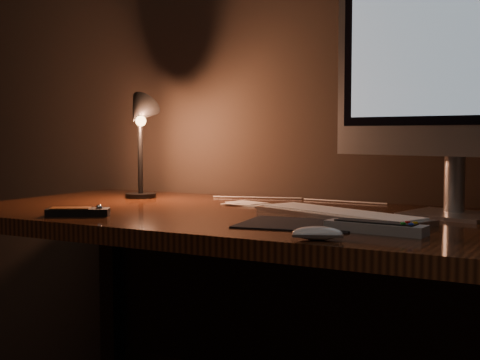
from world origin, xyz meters
The scene contains 10 objects.
desk centered at (0.00, 1.93, 0.62)m, with size 1.60×0.75×0.75m.
monitor centered at (0.43, 2.00, 1.13)m, with size 0.61×0.22×0.65m.
keyboard centered at (0.20, 1.86, 0.76)m, with size 0.45×0.13×0.02m, color silver.
mousepad centered at (0.17, 1.71, 0.75)m, with size 0.25×0.20×0.00m, color black.
mouse centered at (0.28, 1.54, 0.76)m, with size 0.09×0.05×0.02m, color white.
media_remote centered at (-0.36, 1.59, 0.76)m, with size 0.15×0.12×0.03m.
tv_remote centered at (0.35, 1.67, 0.76)m, with size 0.21×0.07×0.03m.
papers centered at (-0.12, 2.01, 0.75)m, with size 0.12×0.08×0.01m, color white.
desk_lamp centered at (-0.48, 2.00, 0.97)m, with size 0.14×0.16×0.32m.
cable centered at (-0.04, 2.18, 0.75)m, with size 0.00×0.00×0.52m, color white.
Camera 1 is at (0.75, 0.40, 0.95)m, focal length 50.00 mm.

